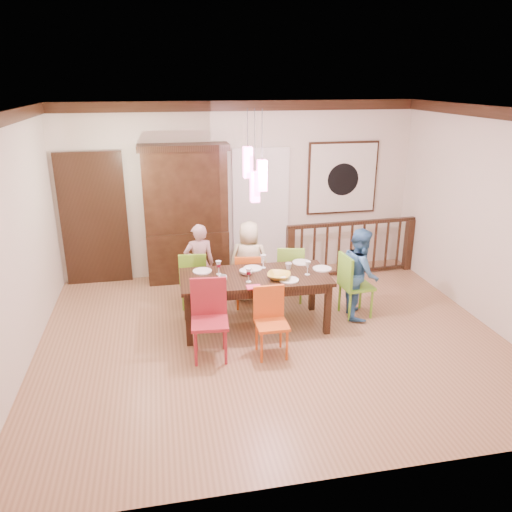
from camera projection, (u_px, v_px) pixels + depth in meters
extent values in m
plane|color=#946647|center=(272.00, 338.00, 6.59)|extent=(6.00, 6.00, 0.00)
plane|color=white|center=(275.00, 110.00, 5.61)|extent=(6.00, 6.00, 0.00)
plane|color=beige|center=(240.00, 190.00, 8.41)|extent=(6.00, 0.00, 6.00)
plane|color=beige|center=(11.00, 248.00, 5.56)|extent=(0.00, 5.00, 5.00)
plane|color=beige|center=(492.00, 220.00, 6.65)|extent=(0.00, 5.00, 5.00)
cube|color=black|center=(95.00, 221.00, 8.06)|extent=(1.04, 0.07, 2.24)
cube|color=silver|center=(261.00, 213.00, 8.58)|extent=(0.97, 0.05, 2.22)
cube|color=black|center=(342.00, 178.00, 8.66)|extent=(1.25, 0.04, 1.25)
cube|color=silver|center=(343.00, 178.00, 8.64)|extent=(1.18, 0.02, 1.18)
cylinder|color=black|center=(343.00, 180.00, 8.63)|extent=(0.56, 0.01, 0.56)
cube|color=#FF4CA4|center=(248.00, 162.00, 6.19)|extent=(0.11, 0.11, 0.38)
cylinder|color=black|center=(248.00, 128.00, 6.04)|extent=(0.01, 0.01, 0.46)
cube|color=#FF4CA4|center=(262.00, 175.00, 6.17)|extent=(0.11, 0.11, 0.38)
cylinder|color=black|center=(262.00, 135.00, 6.01)|extent=(0.01, 0.01, 0.61)
cube|color=#FF4CA4|center=(255.00, 187.00, 6.25)|extent=(0.11, 0.11, 0.38)
cylinder|color=black|center=(255.00, 141.00, 6.06)|extent=(0.01, 0.01, 0.76)
cube|color=black|center=(255.00, 277.00, 6.67)|extent=(2.01, 0.95, 0.05)
cube|color=black|center=(186.00, 297.00, 6.97)|extent=(0.08, 0.08, 0.70)
cube|color=black|center=(311.00, 287.00, 7.30)|extent=(0.08, 0.08, 0.70)
cube|color=black|center=(190.00, 321.00, 6.28)|extent=(0.08, 0.08, 0.70)
cube|color=black|center=(328.00, 309.00, 6.62)|extent=(0.08, 0.08, 0.70)
cube|color=black|center=(250.00, 272.00, 7.05)|extent=(1.79, 0.08, 0.10)
cube|color=black|center=(261.00, 294.00, 6.33)|extent=(1.79, 0.08, 0.10)
cube|color=#6DAD25|center=(194.00, 279.00, 7.39)|extent=(0.43, 0.43, 0.04)
cube|color=#6DAD25|center=(193.00, 264.00, 7.32)|extent=(0.40, 0.07, 0.43)
cylinder|color=#6DAD25|center=(184.00, 298.00, 7.29)|extent=(0.03, 0.03, 0.41)
cylinder|color=#6DAD25|center=(206.00, 296.00, 7.35)|extent=(0.03, 0.03, 0.41)
cylinder|color=#6DAD25|center=(183.00, 289.00, 7.59)|extent=(0.03, 0.03, 0.41)
cylinder|color=#6DAD25|center=(204.00, 288.00, 7.64)|extent=(0.03, 0.03, 0.41)
cube|color=#C65118|center=(248.00, 280.00, 7.40)|extent=(0.43, 0.43, 0.04)
cube|color=#C65118|center=(247.00, 266.00, 7.32)|extent=(0.38, 0.09, 0.41)
cylinder|color=#C65118|center=(239.00, 298.00, 7.30)|extent=(0.03, 0.03, 0.39)
cylinder|color=#C65118|center=(260.00, 296.00, 7.36)|extent=(0.03, 0.03, 0.39)
cylinder|color=#C65118|center=(236.00, 290.00, 7.58)|extent=(0.03, 0.03, 0.39)
cylinder|color=#C65118|center=(256.00, 288.00, 7.64)|extent=(0.03, 0.03, 0.39)
cube|color=#71A830|center=(290.00, 273.00, 7.59)|extent=(0.48, 0.48, 0.04)
cube|color=#71A830|center=(290.00, 258.00, 7.51)|extent=(0.40, 0.13, 0.44)
cylinder|color=#71A830|center=(282.00, 292.00, 7.49)|extent=(0.03, 0.03, 0.42)
cylinder|color=#71A830|center=(303.00, 290.00, 7.55)|extent=(0.03, 0.03, 0.42)
cylinder|color=#71A830|center=(277.00, 283.00, 7.79)|extent=(0.03, 0.03, 0.42)
cylinder|color=#71A830|center=(297.00, 282.00, 7.85)|extent=(0.03, 0.03, 0.42)
cube|color=maroon|center=(210.00, 323.00, 5.98)|extent=(0.47, 0.47, 0.04)
cube|color=maroon|center=(209.00, 303.00, 5.89)|extent=(0.44, 0.08, 0.48)
cylinder|color=maroon|center=(197.00, 349.00, 5.86)|extent=(0.04, 0.04, 0.46)
cylinder|color=maroon|center=(227.00, 346.00, 5.92)|extent=(0.04, 0.04, 0.46)
cylinder|color=maroon|center=(195.00, 335.00, 6.19)|extent=(0.04, 0.04, 0.46)
cylinder|color=maroon|center=(223.00, 332.00, 6.25)|extent=(0.04, 0.04, 0.46)
cube|color=#D6571C|center=(272.00, 325.00, 6.05)|extent=(0.39, 0.39, 0.04)
cube|color=#D6571C|center=(272.00, 308.00, 5.98)|extent=(0.39, 0.04, 0.42)
cylinder|color=#D6571C|center=(262.00, 348.00, 5.95)|extent=(0.03, 0.03, 0.40)
cylinder|color=#D6571C|center=(287.00, 345.00, 6.01)|extent=(0.03, 0.03, 0.40)
cylinder|color=#D6571C|center=(257.00, 335.00, 6.24)|extent=(0.03, 0.03, 0.40)
cylinder|color=#D6571C|center=(281.00, 333.00, 6.30)|extent=(0.03, 0.03, 0.40)
cube|color=#6EB82D|center=(356.00, 286.00, 7.09)|extent=(0.45, 0.45, 0.04)
cube|color=#6EB82D|center=(358.00, 270.00, 7.01)|extent=(0.07, 0.42, 0.46)
cylinder|color=#6EB82D|center=(348.00, 307.00, 6.98)|extent=(0.04, 0.04, 0.44)
cylinder|color=#6EB82D|center=(371.00, 305.00, 7.04)|extent=(0.04, 0.04, 0.44)
cylinder|color=#6EB82D|center=(340.00, 297.00, 7.29)|extent=(0.04, 0.04, 0.44)
cylinder|color=#6EB82D|center=(362.00, 295.00, 7.36)|extent=(0.04, 0.04, 0.44)
cube|color=black|center=(188.00, 255.00, 8.38)|extent=(1.34, 0.44, 0.86)
cube|color=black|center=(185.00, 190.00, 8.03)|extent=(1.34, 0.40, 1.34)
cube|color=black|center=(184.00, 188.00, 8.21)|extent=(1.15, 0.02, 1.15)
cube|color=black|center=(183.00, 147.00, 7.80)|extent=(1.43, 0.44, 0.10)
cube|color=black|center=(289.00, 253.00, 8.37)|extent=(0.13, 0.13, 0.92)
cube|color=black|center=(410.00, 245.00, 8.77)|extent=(0.13, 0.13, 0.92)
cube|color=black|center=(353.00, 223.00, 8.41)|extent=(2.32, 0.20, 0.06)
cube|color=black|center=(349.00, 271.00, 8.71)|extent=(2.20, 0.18, 0.05)
imported|color=#D09EA6|center=(199.00, 264.00, 7.42)|extent=(0.47, 0.33, 1.24)
imported|color=beige|center=(249.00, 261.00, 7.55)|extent=(0.69, 0.54, 1.24)
imported|color=teal|center=(360.00, 273.00, 7.02)|extent=(0.61, 0.71, 1.29)
imported|color=gold|center=(279.00, 276.00, 6.54)|extent=(0.40, 0.40, 0.07)
imported|color=white|center=(246.00, 272.00, 6.69)|extent=(0.24, 0.24, 0.06)
imported|color=silver|center=(223.00, 279.00, 6.43)|extent=(0.12, 0.12, 0.09)
imported|color=silver|center=(289.00, 266.00, 6.87)|extent=(0.10, 0.10, 0.09)
cylinder|color=white|center=(202.00, 271.00, 6.79)|extent=(0.26, 0.26, 0.01)
cylinder|color=white|center=(253.00, 268.00, 6.89)|extent=(0.26, 0.26, 0.01)
cylinder|color=white|center=(302.00, 262.00, 7.12)|extent=(0.26, 0.26, 0.01)
cylinder|color=white|center=(208.00, 289.00, 6.21)|extent=(0.26, 0.26, 0.01)
cylinder|color=white|center=(289.00, 280.00, 6.49)|extent=(0.26, 0.26, 0.01)
cylinder|color=white|center=(322.00, 269.00, 6.88)|extent=(0.26, 0.26, 0.01)
cube|color=#D83359|center=(254.00, 287.00, 6.27)|extent=(0.18, 0.14, 0.01)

